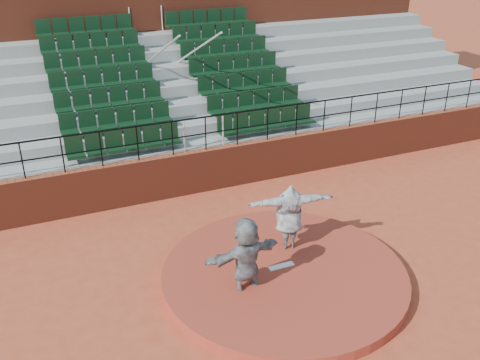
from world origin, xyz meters
name	(u,v)px	position (x,y,z in m)	size (l,w,h in m)	color
ground	(284,279)	(0.00, 0.00, 0.00)	(90.00, 90.00, 0.00)	#B04327
pitchers_mound	(284,275)	(0.00, 0.00, 0.12)	(5.50, 5.50, 0.25)	#9E3423
pitching_rubber	(281,266)	(0.00, 0.15, 0.27)	(0.60, 0.15, 0.03)	white
boundary_wall	(207,170)	(0.00, 5.00, 0.65)	(24.00, 0.30, 1.30)	maroon
wall_railing	(205,126)	(0.00, 5.00, 2.03)	(24.04, 0.05, 1.03)	black
seating_deck	(170,109)	(0.00, 8.65, 1.44)	(24.00, 5.97, 4.63)	gray
press_box_facade	(138,29)	(0.00, 12.60, 3.55)	(24.00, 3.00, 7.10)	maroon
pitcher	(289,216)	(0.54, 0.84, 1.08)	(2.03, 0.55, 1.65)	black
fielder	(246,259)	(-1.03, -0.18, 0.94)	(1.75, 0.56, 1.89)	black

